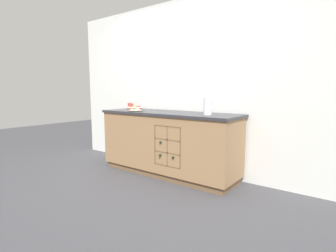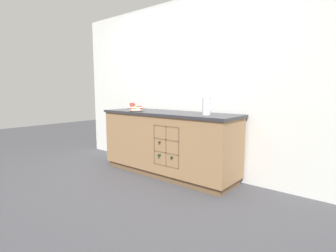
% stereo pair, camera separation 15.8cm
% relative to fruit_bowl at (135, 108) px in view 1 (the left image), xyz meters
% --- Properties ---
extents(ground_plane, '(14.00, 14.00, 0.00)m').
position_rel_fruit_bowl_xyz_m(ground_plane, '(0.53, 0.12, -0.95)').
color(ground_plane, '#424247').
extents(back_wall, '(4.47, 0.06, 2.55)m').
position_rel_fruit_bowl_xyz_m(back_wall, '(0.53, 0.50, 0.32)').
color(back_wall, silver).
rests_on(back_wall, ground_plane).
extents(kitchen_island, '(2.11, 0.66, 0.91)m').
position_rel_fruit_bowl_xyz_m(kitchen_island, '(0.53, 0.12, -0.49)').
color(kitchen_island, brown).
rests_on(kitchen_island, ground_plane).
extents(fruit_bowl, '(0.25, 0.25, 0.08)m').
position_rel_fruit_bowl_xyz_m(fruit_bowl, '(0.00, 0.00, 0.00)').
color(fruit_bowl, silver).
rests_on(fruit_bowl, kitchen_island).
extents(white_pitcher, '(0.17, 0.11, 0.22)m').
position_rel_fruit_bowl_xyz_m(white_pitcher, '(1.19, 0.08, 0.07)').
color(white_pitcher, white).
rests_on(white_pitcher, kitchen_island).
extents(ceramic_mug, '(0.12, 0.08, 0.10)m').
position_rel_fruit_bowl_xyz_m(ceramic_mug, '(-0.40, 0.29, 0.01)').
color(ceramic_mug, '#B7473D').
rests_on(ceramic_mug, kitchen_island).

